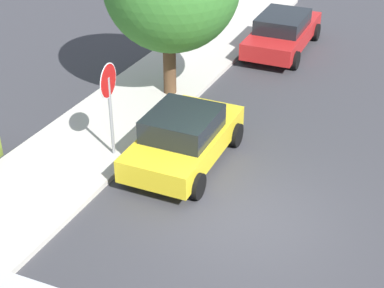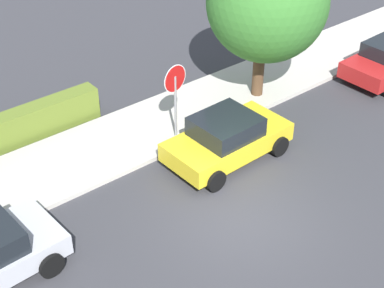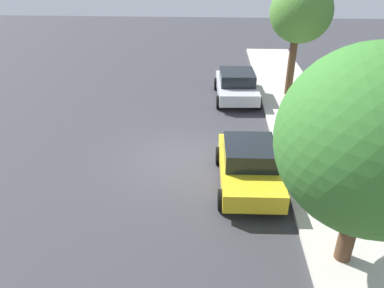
% 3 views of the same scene
% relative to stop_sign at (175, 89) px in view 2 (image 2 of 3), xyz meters
% --- Properties ---
extents(ground_plane, '(60.00, 60.00, 0.00)m').
position_rel_stop_sign_xyz_m(ground_plane, '(-0.96, -4.06, -1.84)').
color(ground_plane, '#38383D').
extents(sidewalk_curb, '(32.00, 3.00, 0.14)m').
position_rel_stop_sign_xyz_m(sidewalk_curb, '(-0.96, 0.98, -1.77)').
color(sidewalk_curb, beige).
rests_on(sidewalk_curb, ground_plane).
extents(stop_sign, '(0.88, 0.13, 2.63)m').
position_rel_stop_sign_xyz_m(stop_sign, '(0.00, 0.00, 0.00)').
color(stop_sign, gray).
rests_on(stop_sign, ground_plane).
extents(parked_car_yellow, '(3.88, 2.12, 1.46)m').
position_rel_stop_sign_xyz_m(parked_car_yellow, '(0.58, -1.74, -1.10)').
color(parked_car_yellow, yellow).
rests_on(parked_car_yellow, ground_plane).
extents(street_tree_near_corner, '(4.00, 4.00, 5.47)m').
position_rel_stop_sign_xyz_m(street_tree_near_corner, '(4.04, 0.30, 1.65)').
color(street_tree_near_corner, '#513823').
rests_on(street_tree_near_corner, ground_plane).
extents(front_yard_hedge, '(6.50, 0.63, 1.07)m').
position_rel_stop_sign_xyz_m(front_yard_hedge, '(-4.38, 3.02, -1.30)').
color(front_yard_hedge, olive).
rests_on(front_yard_hedge, ground_plane).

